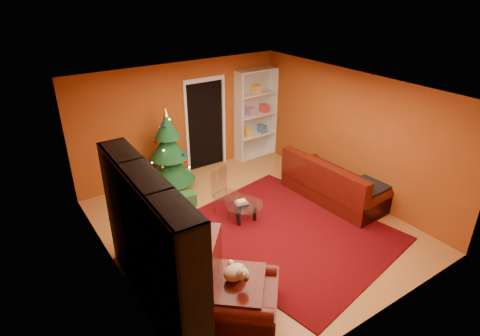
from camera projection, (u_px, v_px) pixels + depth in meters
floor at (252, 227)px, 7.59m from camera, size 5.00×5.50×0.05m
ceiling at (254, 89)px, 6.42m from camera, size 5.00×5.50×0.05m
wall_back at (181, 120)px, 9.07m from camera, size 5.00×0.05×2.60m
wall_left at (110, 206)px, 5.73m from camera, size 0.05×5.50×2.60m
wall_right at (352, 134)px, 8.28m from camera, size 0.05×5.50×2.60m
doorway at (206, 126)px, 9.45m from camera, size 1.06×0.60×2.16m
rug at (286, 232)px, 7.36m from camera, size 3.64×4.05×0.02m
media_unit at (151, 244)px, 5.36m from camera, size 0.48×2.72×2.08m
christmas_tree at (169, 151)px, 8.46m from camera, size 1.09×1.09×1.87m
gift_box_teal at (143, 204)px, 7.99m from camera, size 0.35×0.35×0.29m
gift_box_green at (188, 199)px, 8.18m from camera, size 0.31×0.31×0.28m
gift_box_red at (161, 191)px, 8.57m from camera, size 0.20×0.20×0.19m
white_bookshelf at (256, 115)px, 9.98m from camera, size 1.07×0.40×2.31m
armchair at (238, 288)px, 5.42m from camera, size 1.65×1.65×0.92m
dog at (235, 272)px, 5.38m from camera, size 0.49×0.50×0.30m
sofa at (335, 179)px, 8.29m from camera, size 1.09×2.23×0.94m
coffee_table at (244, 212)px, 7.64m from camera, size 0.86×0.86×0.45m
acrylic_chair at (227, 195)px, 7.77m from camera, size 0.56×0.58×0.84m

